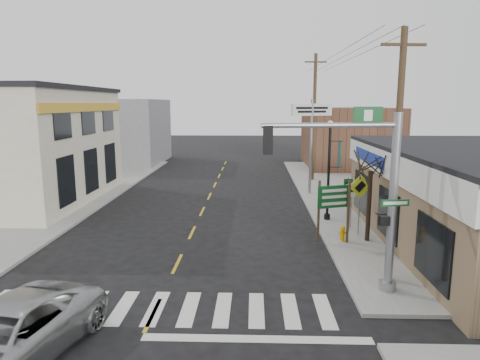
{
  "coord_description": "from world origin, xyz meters",
  "views": [
    {
      "loc": [
        2.89,
        -11.37,
        6.02
      ],
      "look_at": [
        2.31,
        6.54,
        2.8
      ],
      "focal_mm": 32.0,
      "sensor_mm": 36.0,
      "label": 1
    }
  ],
  "objects_px": {
    "utility_pole_near": "(396,156)",
    "utility_pole_far": "(314,116)",
    "guide_sign": "(334,203)",
    "traffic_signal_pole": "(371,184)",
    "suv": "(5,337)",
    "lamp_post": "(330,163)",
    "bare_tree": "(371,158)",
    "fire_hydrant": "(342,233)",
    "dance_center_sign": "(312,122)"
  },
  "relations": [
    {
      "from": "guide_sign",
      "to": "dance_center_sign",
      "type": "bearing_deg",
      "value": 69.44
    },
    {
      "from": "fire_hydrant",
      "to": "dance_center_sign",
      "type": "distance_m",
      "value": 10.93
    },
    {
      "from": "suv",
      "to": "bare_tree",
      "type": "bearing_deg",
      "value": 53.58
    },
    {
      "from": "fire_hydrant",
      "to": "lamp_post",
      "type": "height_order",
      "value": "lamp_post"
    },
    {
      "from": "suv",
      "to": "lamp_post",
      "type": "distance_m",
      "value": 16.0
    },
    {
      "from": "bare_tree",
      "to": "utility_pole_near",
      "type": "height_order",
      "value": "utility_pole_near"
    },
    {
      "from": "dance_center_sign",
      "to": "utility_pole_far",
      "type": "xyz_separation_m",
      "value": [
        0.87,
        5.23,
        0.22
      ]
    },
    {
      "from": "guide_sign",
      "to": "bare_tree",
      "type": "height_order",
      "value": "bare_tree"
    },
    {
      "from": "lamp_post",
      "to": "bare_tree",
      "type": "xyz_separation_m",
      "value": [
        1.11,
        -3.42,
        0.69
      ]
    },
    {
      "from": "utility_pole_near",
      "to": "utility_pole_far",
      "type": "relative_size",
      "value": 0.86
    },
    {
      "from": "traffic_signal_pole",
      "to": "lamp_post",
      "type": "bearing_deg",
      "value": 80.62
    },
    {
      "from": "traffic_signal_pole",
      "to": "lamp_post",
      "type": "height_order",
      "value": "traffic_signal_pole"
    },
    {
      "from": "fire_hydrant",
      "to": "utility_pole_far",
      "type": "relative_size",
      "value": 0.07
    },
    {
      "from": "guide_sign",
      "to": "bare_tree",
      "type": "bearing_deg",
      "value": -7.15
    },
    {
      "from": "traffic_signal_pole",
      "to": "dance_center_sign",
      "type": "bearing_deg",
      "value": 81.79
    },
    {
      "from": "dance_center_sign",
      "to": "guide_sign",
      "type": "bearing_deg",
      "value": -114.78
    },
    {
      "from": "traffic_signal_pole",
      "to": "dance_center_sign",
      "type": "xyz_separation_m",
      "value": [
        0.12,
        14.95,
        1.22
      ]
    },
    {
      "from": "lamp_post",
      "to": "dance_center_sign",
      "type": "distance_m",
      "value": 6.72
    },
    {
      "from": "utility_pole_far",
      "to": "suv",
      "type": "bearing_deg",
      "value": -118.39
    },
    {
      "from": "guide_sign",
      "to": "utility_pole_near",
      "type": "relative_size",
      "value": 0.33
    },
    {
      "from": "fire_hydrant",
      "to": "bare_tree",
      "type": "height_order",
      "value": "bare_tree"
    },
    {
      "from": "utility_pole_near",
      "to": "suv",
      "type": "bearing_deg",
      "value": -159.5
    },
    {
      "from": "guide_sign",
      "to": "utility_pole_near",
      "type": "distance_m",
      "value": 4.74
    },
    {
      "from": "dance_center_sign",
      "to": "fire_hydrant",
      "type": "bearing_deg",
      "value": -112.22
    },
    {
      "from": "guide_sign",
      "to": "traffic_signal_pole",
      "type": "bearing_deg",
      "value": -106.17
    },
    {
      "from": "traffic_signal_pole",
      "to": "fire_hydrant",
      "type": "height_order",
      "value": "traffic_signal_pole"
    },
    {
      "from": "traffic_signal_pole",
      "to": "guide_sign",
      "type": "relative_size",
      "value": 2.15
    },
    {
      "from": "suv",
      "to": "traffic_signal_pole",
      "type": "relative_size",
      "value": 0.91
    },
    {
      "from": "fire_hydrant",
      "to": "lamp_post",
      "type": "relative_size",
      "value": 0.13
    },
    {
      "from": "suv",
      "to": "utility_pole_near",
      "type": "xyz_separation_m",
      "value": [
        10.31,
        5.01,
        3.61
      ]
    },
    {
      "from": "suv",
      "to": "lamp_post",
      "type": "height_order",
      "value": "lamp_post"
    },
    {
      "from": "guide_sign",
      "to": "fire_hydrant",
      "type": "xyz_separation_m",
      "value": [
        0.46,
        0.18,
        -1.38
      ]
    },
    {
      "from": "fire_hydrant",
      "to": "utility_pole_far",
      "type": "height_order",
      "value": "utility_pole_far"
    },
    {
      "from": "utility_pole_far",
      "to": "traffic_signal_pole",
      "type": "bearing_deg",
      "value": -98.25
    },
    {
      "from": "dance_center_sign",
      "to": "bare_tree",
      "type": "xyz_separation_m",
      "value": [
        1.23,
        -9.91,
        -1.06
      ]
    },
    {
      "from": "utility_pole_near",
      "to": "guide_sign",
      "type": "bearing_deg",
      "value": 101.8
    },
    {
      "from": "fire_hydrant",
      "to": "utility_pole_near",
      "type": "bearing_deg",
      "value": -79.6
    },
    {
      "from": "guide_sign",
      "to": "fire_hydrant",
      "type": "height_order",
      "value": "guide_sign"
    },
    {
      "from": "dance_center_sign",
      "to": "utility_pole_near",
      "type": "distance_m",
      "value": 14.14
    },
    {
      "from": "utility_pole_near",
      "to": "utility_pole_far",
      "type": "distance_m",
      "value": 19.34
    },
    {
      "from": "bare_tree",
      "to": "utility_pole_far",
      "type": "bearing_deg",
      "value": 91.35
    },
    {
      "from": "utility_pole_far",
      "to": "guide_sign",
      "type": "bearing_deg",
      "value": -99.88
    },
    {
      "from": "lamp_post",
      "to": "dance_center_sign",
      "type": "relative_size",
      "value": 0.82
    },
    {
      "from": "suv",
      "to": "guide_sign",
      "type": "distance_m",
      "value": 12.77
    },
    {
      "from": "bare_tree",
      "to": "utility_pole_near",
      "type": "distance_m",
      "value": 4.25
    },
    {
      "from": "traffic_signal_pole",
      "to": "bare_tree",
      "type": "xyz_separation_m",
      "value": [
        1.35,
        5.03,
        0.17
      ]
    },
    {
      "from": "utility_pole_near",
      "to": "fire_hydrant",
      "type": "bearing_deg",
      "value": 94.99
    },
    {
      "from": "suv",
      "to": "utility_pole_far",
      "type": "relative_size",
      "value": 0.55
    },
    {
      "from": "suv",
      "to": "dance_center_sign",
      "type": "distance_m",
      "value": 21.7
    },
    {
      "from": "fire_hydrant",
      "to": "bare_tree",
      "type": "bearing_deg",
      "value": 6.96
    }
  ]
}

